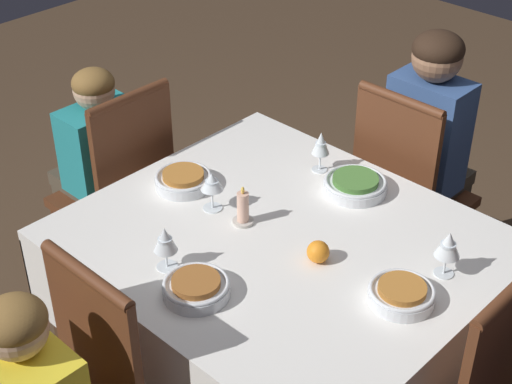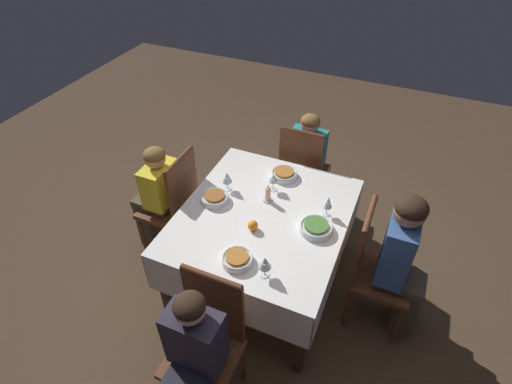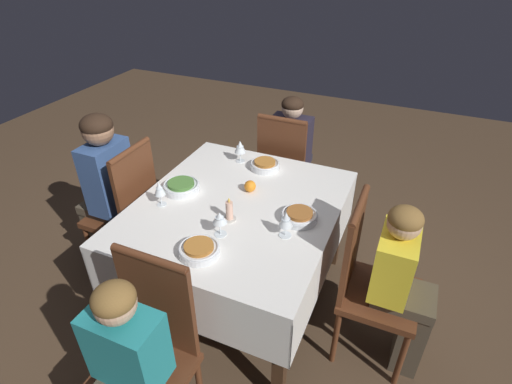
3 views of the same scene
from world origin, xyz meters
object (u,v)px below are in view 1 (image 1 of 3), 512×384
wine_glass_south (321,144)px  candle_centerpiece (243,210)px  bowl_north (196,287)px  wine_glass_north (165,241)px  bowl_east (183,179)px  person_child_teal (95,167)px  bowl_west (402,294)px  wine_glass_west (448,245)px  wine_glass_east (212,183)px  chair_east (121,188)px  dining_table (280,261)px  orange_fruit (318,252)px  chair_south (405,190)px  bowl_south (355,184)px  person_adult_denim (431,147)px

wine_glass_south → candle_centerpiece: wine_glass_south is taller
bowl_north → wine_glass_north: bearing=-8.5°
wine_glass_north → bowl_east: size_ratio=0.74×
wine_glass_north → person_child_teal: bearing=-22.3°
bowl_north → bowl_east: same height
person_child_teal → wine_glass_north: 1.00m
bowl_north → candle_centerpiece: bearing=-66.5°
bowl_west → candle_centerpiece: 0.60m
wine_glass_west → wine_glass_north: (0.62, 0.55, -0.01)m
wine_glass_east → chair_east: bearing=-5.2°
dining_table → candle_centerpiece: candle_centerpiece is taller
bowl_north → chair_east: bearing=-23.9°
bowl_west → orange_fruit: 0.29m
chair_south → orange_fruit: (-0.20, 0.80, 0.25)m
person_child_teal → wine_glass_east: bearing=86.0°
wine_glass_west → chair_south: bearing=-48.7°
chair_south → bowl_west: size_ratio=5.10×
dining_table → candle_centerpiece: (0.14, 0.03, 0.15)m
bowl_north → candle_centerpiece: (0.15, -0.34, 0.02)m
bowl_west → wine_glass_east: (0.72, 0.05, 0.08)m
person_child_teal → bowl_south: 1.12m
bowl_west → person_adult_denim: bearing=-62.2°
chair_east → person_child_teal: bearing=-90.0°
bowl_south → wine_glass_east: bearing=55.9°
chair_east → wine_glass_east: chair_east is taller
bowl_south → wine_glass_north: wine_glass_north is taller
bowl_south → chair_south: bearing=-83.4°
chair_east → orange_fruit: 1.06m
bowl_east → person_adult_denim: bearing=-112.9°
dining_table → bowl_south: bearing=-90.9°
wine_glass_south → wine_glass_north: (-0.02, 0.74, -0.01)m
orange_fruit → bowl_north: bearing=66.9°
dining_table → candle_centerpiece: size_ratio=9.09×
bowl_east → wine_glass_east: size_ratio=1.43×
person_adult_denim → bowl_south: person_adult_denim is taller
wine_glass_west → bowl_east: size_ratio=0.77×
chair_east → wine_glass_east: 0.67m
wine_glass_west → bowl_west: bearing=83.2°
chair_south → bowl_east: chair_south is taller
person_child_teal → bowl_south: bearing=109.1°
wine_glass_east → candle_centerpiece: bearing=-174.6°
wine_glass_north → wine_glass_east: wine_glass_north is taller
candle_centerpiece → wine_glass_south: bearing=-86.3°
bowl_south → chair_east: bearing=22.4°
wine_glass_south → dining_table: bearing=113.3°
person_child_teal → candle_centerpiece: person_child_teal is taller
dining_table → bowl_south: 0.39m
bowl_west → bowl_north: bearing=41.0°
wine_glass_south → wine_glass_north: wine_glass_south is taller
person_child_teal → wine_glass_west: (-1.51, -0.19, 0.29)m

